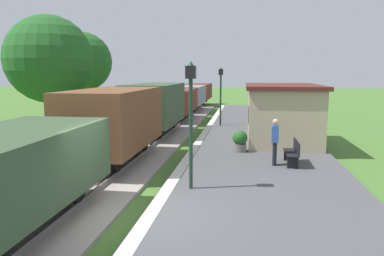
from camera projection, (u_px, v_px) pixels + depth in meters
The scene contains 16 objects.
ground_plane at pixel (136, 222), 9.13m from camera, with size 160.00×160.00×0.00m, color #47702D.
platform_slab at pixel (268, 224), 8.67m from camera, with size 6.00×60.00×0.25m, color #4C4C4F.
platform_edge_stripe at pixel (151, 213), 9.03m from camera, with size 0.36×60.00×0.01m, color silver.
track_ballast at pixel (44, 214), 9.45m from camera, with size 3.80×60.00×0.12m, color #9E9389.
rail_near at pixel (71, 211), 9.33m from camera, with size 0.07×60.00×0.14m, color slate.
rail_far at pixel (18, 208), 9.53m from camera, with size 0.07×60.00×0.14m, color slate.
freight_train at pixel (165, 106), 23.53m from camera, with size 2.50×39.20×2.72m.
station_hut at pixel (282, 113), 18.23m from camera, with size 3.50×5.80×2.78m.
bench_near_hut at pixel (293, 152), 13.69m from camera, with size 0.42×1.50×0.91m.
bench_down_platform at pixel (274, 119), 23.09m from camera, with size 0.42×1.50×0.91m.
person_waiting at pixel (275, 140), 13.53m from camera, with size 0.28×0.41×1.71m.
potted_planter at pixel (240, 141), 15.93m from camera, with size 0.64×0.64×0.92m.
lamp_post_near at pixel (191, 102), 10.55m from camera, with size 0.28×0.28×3.70m.
lamp_post_far at pixel (221, 85), 23.44m from camera, with size 0.28×0.28×3.70m.
tree_trackside_far at pixel (49, 59), 20.07m from camera, with size 4.72×4.72×6.67m.
tree_field_left at pixel (82, 62), 28.57m from camera, with size 4.52×4.52×6.68m.
Camera 1 is at (2.59, -8.40, 3.64)m, focal length 34.81 mm.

